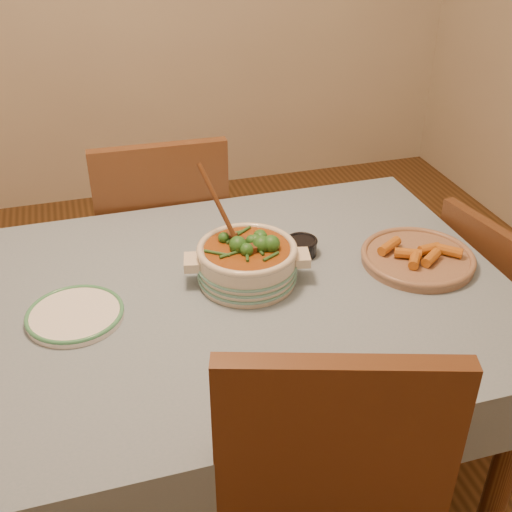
% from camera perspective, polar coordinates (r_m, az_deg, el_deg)
% --- Properties ---
extents(floor, '(4.50, 4.50, 0.00)m').
position_cam_1_polar(floor, '(2.21, -4.36, -19.95)').
color(floor, '#482D14').
rests_on(floor, ground).
extents(dining_table, '(1.68, 1.08, 0.76)m').
position_cam_1_polar(dining_table, '(1.74, -5.24, -6.25)').
color(dining_table, brown).
rests_on(dining_table, floor).
extents(stew_casserole, '(0.34, 0.31, 0.32)m').
position_cam_1_polar(stew_casserole, '(1.71, -0.81, -0.33)').
color(stew_casserole, beige).
rests_on(stew_casserole, dining_table).
extents(white_plate, '(0.30, 0.30, 0.02)m').
position_cam_1_polar(white_plate, '(1.66, -15.79, -5.02)').
color(white_plate, white).
rests_on(white_plate, dining_table).
extents(condiment_bowl, '(0.10, 0.10, 0.05)m').
position_cam_1_polar(condiment_bowl, '(1.85, 4.06, 0.92)').
color(condiment_bowl, black).
rests_on(condiment_bowl, dining_table).
extents(fried_plate, '(0.37, 0.37, 0.05)m').
position_cam_1_polar(fried_plate, '(1.87, 14.19, -0.02)').
color(fried_plate, '#9E7457').
rests_on(fried_plate, dining_table).
extents(chair_far, '(0.46, 0.46, 0.96)m').
position_cam_1_polar(chair_far, '(2.38, -8.30, 1.42)').
color(chair_far, brown).
rests_on(chair_far, floor).
extents(chair_right, '(0.43, 0.43, 0.82)m').
position_cam_1_polar(chair_right, '(2.26, 20.31, -4.63)').
color(chair_right, brown).
rests_on(chair_right, floor).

